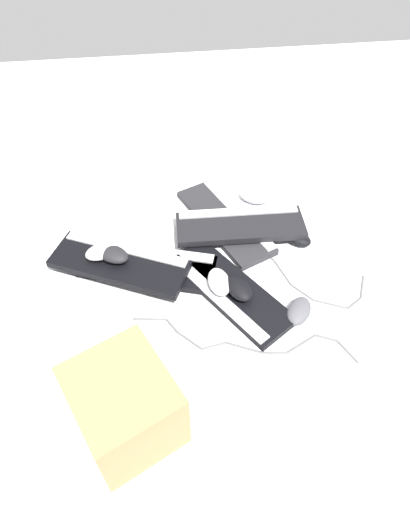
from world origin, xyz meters
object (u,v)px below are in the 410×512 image
mouse_0 (296,237)px  mouse_4 (113,254)px  keyboard_4 (240,225)px  cardboard_box (125,406)px  keyboard_3 (120,263)px  mouse_6 (102,251)px  keyboard_1 (229,290)px  mouse_1 (238,288)px  mouse_2 (254,197)px  keyboard_0 (148,266)px  mouse_3 (219,282)px  mouse_5 (299,311)px  keyboard_2 (225,221)px

mouse_0 → mouse_4: bearing=54.0°
keyboard_4 → cardboard_box: cardboard_box is taller
keyboard_3 → mouse_6: size_ratio=4.20×
keyboard_4 → mouse_6: (0.46, 0.10, 0.04)m
keyboard_1 → mouse_6: bearing=-22.0°
mouse_1 → mouse_2: (-0.14, -0.45, -0.03)m
keyboard_0 → mouse_1: (-0.27, 0.16, 0.04)m
keyboard_4 → mouse_3: mouse_3 is taller
keyboard_1 → mouse_6: 0.42m
keyboard_0 → mouse_3: bearing=149.8°
mouse_3 → keyboard_1: bearing=-107.5°
mouse_5 → keyboard_2: bearing=-125.8°
mouse_1 → mouse_2: bearing=-40.8°
keyboard_4 → mouse_3: size_ratio=4.05×
keyboard_0 → mouse_6: mouse_6 is taller
mouse_1 → mouse_5: size_ratio=1.00×
keyboard_2 → mouse_1: mouse_1 is taller
keyboard_4 → mouse_3: bearing=65.8°
cardboard_box → keyboard_4: bearing=-121.7°
keyboard_1 → mouse_2: size_ratio=4.09×
keyboard_0 → cardboard_box: size_ratio=1.96×
mouse_0 → mouse_5: (0.07, 0.30, 0.00)m
keyboard_1 → mouse_5: (-0.19, 0.11, 0.01)m
mouse_1 → cardboard_box: size_ratio=0.46×
mouse_5 → mouse_0: bearing=-159.6°
keyboard_3 → mouse_6: mouse_6 is taller
keyboard_2 → mouse_3: 0.31m
keyboard_2 → mouse_2: (-0.13, -0.11, 0.01)m
keyboard_2 → keyboard_1: bearing=82.9°
mouse_1 → keyboard_4: bearing=-34.9°
keyboard_3 → mouse_4: 0.04m
keyboard_0 → mouse_1: mouse_1 is taller
keyboard_2 → keyboard_3: keyboard_3 is taller
keyboard_0 → mouse_2: size_ratio=4.22×
keyboard_0 → mouse_5: mouse_5 is taller
mouse_2 → mouse_4: bearing=-118.2°
keyboard_2 → mouse_5: bearing=110.2°
keyboard_3 → mouse_5: 0.58m
keyboard_1 → keyboard_2: same height
mouse_2 → keyboard_1: bearing=-78.5°
keyboard_4 → mouse_5: keyboard_4 is taller
keyboard_2 → mouse_1: size_ratio=4.21×
mouse_0 → cardboard_box: bearing=93.5°
keyboard_1 → keyboard_2: (-0.04, -0.31, 0.00)m
mouse_0 → mouse_6: bearing=52.1°
mouse_5 → cardboard_box: cardboard_box is taller
keyboard_4 → mouse_0: 0.20m
keyboard_2 → keyboard_3: bearing=26.2°
keyboard_3 → mouse_4: (0.02, -0.01, 0.04)m
keyboard_0 → cardboard_box: (0.07, 0.52, 0.09)m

